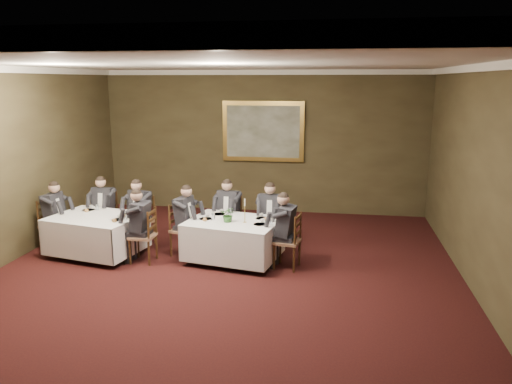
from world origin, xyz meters
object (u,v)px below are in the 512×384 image
(painting, at_px, (263,131))
(diner_main_backright, at_px, (270,224))
(table_second, at_px, (97,232))
(diner_sec_backright, at_px, (141,220))
(chair_sec_backleft, at_px, (106,226))
(centerpiece, at_px, (228,214))
(chair_main_endright, at_px, (288,252))
(diner_sec_endleft, at_px, (54,224))
(table_main, at_px, (234,237))
(chair_main_endleft, at_px, (184,240))
(chair_main_backright, at_px, (270,235))
(diner_main_backleft, at_px, (229,220))
(diner_main_endleft, at_px, (184,228))
(diner_main_endright, at_px, (287,240))
(chair_sec_backright, at_px, (142,231))
(chair_sec_endright, at_px, (144,247))
(diner_sec_endright, at_px, (143,235))
(chair_sec_endleft, at_px, (54,235))
(diner_sec_backleft, at_px, (105,216))
(chair_main_backleft, at_px, (229,231))
(candlestick, at_px, (245,213))

(painting, bearing_deg, diner_main_backright, -78.69)
(table_second, relative_size, diner_sec_backright, 1.37)
(chair_sec_backleft, distance_m, centerpiece, 3.01)
(chair_main_endright, relative_size, diner_sec_endleft, 0.74)
(table_main, relative_size, diner_sec_backright, 1.36)
(chair_main_endleft, bearing_deg, chair_main_backright, 119.98)
(diner_main_backright, xyz_separation_m, chair_main_endleft, (-1.59, -0.54, -0.23))
(table_main, bearing_deg, chair_main_endright, -10.51)
(diner_main_backleft, relative_size, chair_main_endleft, 1.35)
(chair_main_endright, relative_size, centerpiece, 3.33)
(diner_main_endleft, height_order, chair_main_endright, diner_main_endleft)
(table_main, relative_size, painting, 0.91)
(diner_main_endright, bearing_deg, diner_main_backright, 34.87)
(chair_sec_backright, bearing_deg, chair_sec_endright, 133.80)
(diner_main_backleft, bearing_deg, chair_sec_backleft, 12.75)
(chair_sec_backleft, bearing_deg, chair_main_backright, -178.75)
(chair_main_endright, xyz_separation_m, diner_sec_backright, (-3.04, 0.80, 0.23))
(chair_main_endleft, relative_size, chair_sec_endright, 1.00)
(diner_sec_backright, height_order, diner_sec_endright, same)
(chair_sec_backleft, height_order, chair_sec_endleft, same)
(chair_sec_backright, bearing_deg, diner_sec_endright, 133.20)
(diner_sec_endright, xyz_separation_m, diner_sec_endleft, (-1.99, 0.40, 0.00))
(diner_main_backleft, height_order, chair_sec_backright, diner_main_backleft)
(diner_main_backright, xyz_separation_m, diner_sec_endleft, (-4.19, -0.64, 0.00))
(diner_main_endleft, xyz_separation_m, centerpiece, (0.93, -0.28, 0.40))
(chair_sec_backleft, distance_m, diner_sec_endright, 1.69)
(diner_main_backleft, relative_size, diner_sec_backleft, 1.00)
(chair_main_backleft, distance_m, chair_sec_backright, 1.77)
(diner_sec_endleft, bearing_deg, diner_main_backright, 102.60)
(diner_main_backleft, height_order, diner_main_backright, same)
(candlestick, xyz_separation_m, painting, (-0.22, 3.70, 1.09))
(table_main, distance_m, diner_sec_endright, 1.65)
(chair_main_backright, height_order, diner_main_endleft, diner_main_endleft)
(table_second, xyz_separation_m, diner_main_endright, (3.62, -0.07, 0.06))
(chair_sec_endright, height_order, centerpiece, centerpiece)
(centerpiece, distance_m, painting, 3.88)
(centerpiece, xyz_separation_m, candlestick, (0.30, 0.02, 0.01))
(diner_main_endleft, distance_m, painting, 3.89)
(diner_sec_backleft, distance_m, painting, 4.32)
(chair_sec_backleft, distance_m, diner_sec_backleft, 0.23)
(chair_sec_backleft, bearing_deg, chair_sec_endleft, 45.43)
(chair_main_endright, bearing_deg, diner_sec_backleft, 86.18)
(diner_main_backright, relative_size, chair_sec_endleft, 1.35)
(chair_main_backright, xyz_separation_m, chair_main_endright, (0.43, -0.93, 0.00))
(diner_sec_endleft, bearing_deg, table_second, 82.48)
(diner_main_backleft, relative_size, chair_main_endright, 1.35)
(chair_main_endright, relative_size, diner_main_endright, 0.74)
(chair_sec_backright, distance_m, diner_sec_endright, 1.04)
(diner_main_endleft, distance_m, candlestick, 1.32)
(chair_sec_endright, xyz_separation_m, diner_sec_endright, (-0.01, 0.00, 0.23))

